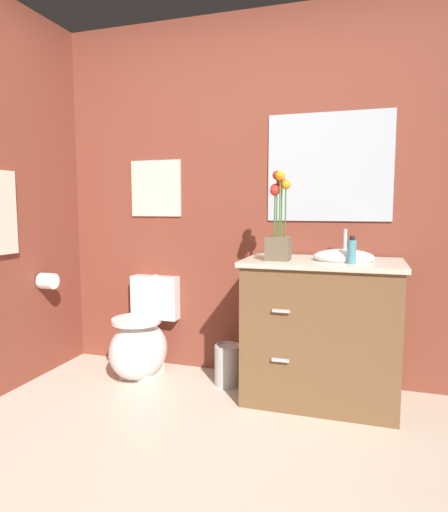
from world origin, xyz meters
The scene contains 9 objects.
wall_back centered at (0.20, 1.62, 1.25)m, with size 4.69×0.05×2.50m, color brown.
toilet centered at (-0.82, 1.33, 0.24)m, with size 0.38×0.59×0.69m.
vanity_cabinet centered at (0.42, 1.30, 0.45)m, with size 0.94×0.56×1.05m.
flower_vase centered at (0.17, 1.21, 1.06)m, with size 0.14×0.14×0.53m.
soap_bottle centered at (0.59, 1.17, 0.95)m, with size 0.05×0.05×0.16m.
trash_bin centered at (-0.19, 1.36, 0.14)m, with size 0.18×0.18×0.27m.
wall_poster centered at (-0.82, 1.59, 1.33)m, with size 0.40×0.01×0.41m, color beige.
wall_mirror centered at (0.42, 1.59, 1.45)m, with size 0.80×0.01×0.70m, color #B2BCC6.
toilet_paper_roll centered at (-1.44, 1.13, 0.68)m, with size 0.11×0.11×0.11m, color white.
Camera 1 is at (0.65, -1.42, 1.19)m, focal length 31.25 mm.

